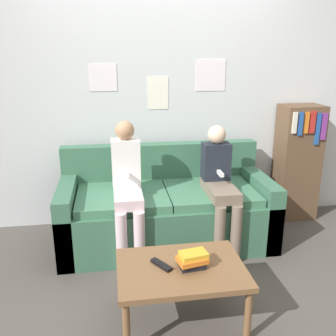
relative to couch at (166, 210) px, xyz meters
The scene contains 9 objects.
ground_plane 0.62m from the couch, 90.00° to the right, with size 10.00×10.00×0.00m, color #4C4742.
wall_back 1.13m from the couch, 90.00° to the left, with size 8.00×0.06×2.60m.
couch is the anchor object (origin of this frame).
coffee_table 1.11m from the couch, 93.44° to the right, with size 0.81×0.58×0.39m.
person_left 0.53m from the couch, 150.49° to the right, with size 0.24×0.58×1.15m.
person_right 0.58m from the couch, 25.43° to the right, with size 0.24×0.58×1.08m.
tv_remote 1.10m from the couch, 100.00° to the right, with size 0.13×0.16×0.02m.
book_stack 1.12m from the couch, 89.72° to the right, with size 0.20×0.16×0.10m.
bookshelf 1.49m from the couch, 12.67° to the left, with size 0.41×0.33×1.19m.
Camera 1 is at (-0.47, -2.60, 1.70)m, focal length 40.00 mm.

